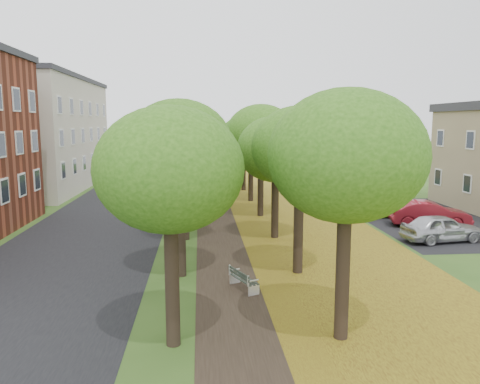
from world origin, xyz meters
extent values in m
plane|color=#2D4C19|center=(0.00, 0.00, 0.00)|extent=(120.00, 120.00, 0.00)
cube|color=black|center=(-7.50, 15.00, 0.00)|extent=(8.00, 70.00, 0.01)
cube|color=black|center=(0.00, 15.00, 0.00)|extent=(3.20, 70.00, 0.01)
cube|color=olive|center=(5.00, 15.00, 0.01)|extent=(7.50, 70.00, 0.01)
cube|color=black|center=(13.50, 16.00, 0.00)|extent=(9.00, 16.00, 0.01)
cylinder|color=black|center=(-2.20, 0.00, 1.83)|extent=(0.40, 0.40, 3.66)
ellipsoid|color=#285712|center=(-2.20, 0.00, 5.05)|extent=(4.29, 4.29, 3.65)
cylinder|color=black|center=(-2.20, 6.00, 1.83)|extent=(0.40, 0.40, 3.66)
ellipsoid|color=#285712|center=(-2.20, 6.00, 5.05)|extent=(4.29, 4.29, 3.65)
cylinder|color=black|center=(-2.20, 12.00, 1.83)|extent=(0.40, 0.40, 3.66)
ellipsoid|color=#285712|center=(-2.20, 12.00, 5.05)|extent=(4.29, 4.29, 3.65)
cylinder|color=black|center=(-2.20, 18.00, 1.83)|extent=(0.40, 0.40, 3.66)
ellipsoid|color=#285712|center=(-2.20, 18.00, 5.05)|extent=(4.29, 4.29, 3.65)
cylinder|color=black|center=(-2.20, 24.00, 1.83)|extent=(0.40, 0.40, 3.66)
ellipsoid|color=#285712|center=(-2.20, 24.00, 5.05)|extent=(4.29, 4.29, 3.65)
cylinder|color=black|center=(-2.20, 30.00, 1.83)|extent=(0.40, 0.40, 3.66)
ellipsoid|color=#285712|center=(-2.20, 30.00, 5.05)|extent=(4.29, 4.29, 3.65)
cylinder|color=black|center=(2.60, 0.00, 1.83)|extent=(0.40, 0.40, 3.66)
ellipsoid|color=#285712|center=(2.60, 0.00, 5.05)|extent=(4.29, 4.29, 3.65)
cylinder|color=black|center=(2.60, 6.00, 1.83)|extent=(0.40, 0.40, 3.66)
ellipsoid|color=#285712|center=(2.60, 6.00, 5.05)|extent=(4.29, 4.29, 3.65)
cylinder|color=black|center=(2.60, 12.00, 1.83)|extent=(0.40, 0.40, 3.66)
ellipsoid|color=#285712|center=(2.60, 12.00, 5.05)|extent=(4.29, 4.29, 3.65)
cylinder|color=black|center=(2.60, 18.00, 1.83)|extent=(0.40, 0.40, 3.66)
ellipsoid|color=#285712|center=(2.60, 18.00, 5.05)|extent=(4.29, 4.29, 3.65)
cylinder|color=black|center=(2.60, 24.00, 1.83)|extent=(0.40, 0.40, 3.66)
ellipsoid|color=#285712|center=(2.60, 24.00, 5.05)|extent=(4.29, 4.29, 3.65)
cylinder|color=black|center=(2.60, 30.00, 1.83)|extent=(0.40, 0.40, 3.66)
ellipsoid|color=#285712|center=(2.60, 30.00, 5.05)|extent=(4.29, 4.29, 3.65)
cube|color=beige|center=(-17.00, 33.00, 5.00)|extent=(10.00, 20.00, 10.00)
cube|color=#2D2D33|center=(-17.00, 33.00, 10.20)|extent=(10.30, 20.30, 0.40)
cube|color=#283229|center=(0.19, 4.22, 0.40)|extent=(1.00, 1.62, 0.04)
cube|color=#283229|center=(-0.02, 4.13, 0.64)|extent=(0.66, 1.47, 0.23)
cube|color=silver|center=(0.48, 3.55, 0.20)|extent=(0.43, 0.22, 0.40)
cube|color=silver|center=(-0.10, 4.88, 0.20)|extent=(0.43, 0.22, 0.40)
cube|color=silver|center=(0.48, 3.55, 0.56)|extent=(0.39, 0.21, 0.04)
cube|color=silver|center=(-0.10, 4.88, 0.56)|extent=(0.39, 0.21, 0.04)
imported|color=#BABABF|center=(11.15, 10.42, 0.72)|extent=(4.42, 2.30, 1.43)
imported|color=maroon|center=(12.27, 13.93, 0.76)|extent=(4.83, 2.53, 1.51)
imported|color=#343539|center=(11.00, 16.96, 0.63)|extent=(4.59, 2.57, 1.26)
imported|color=silver|center=(11.00, 17.69, 0.76)|extent=(5.52, 2.67, 1.52)
camera|label=1|loc=(-1.40, -12.47, 6.17)|focal=35.00mm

